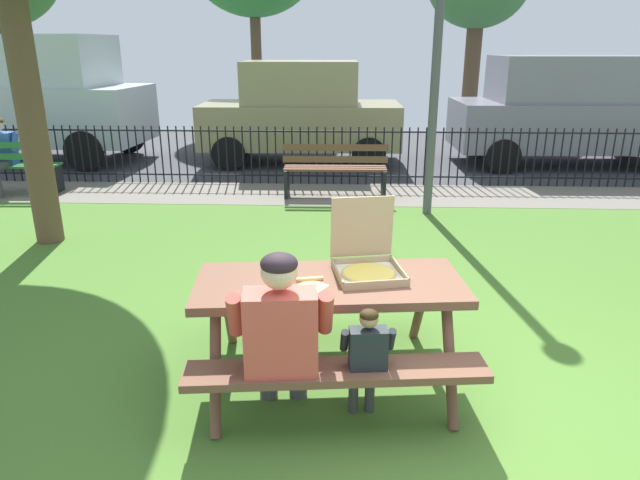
# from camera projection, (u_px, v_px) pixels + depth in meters

# --- Properties ---
(ground) EXTENTS (28.00, 10.52, 0.02)m
(ground) POSITION_uv_depth(u_px,v_px,m) (437.00, 332.00, 4.75)
(ground) COLOR #49752B
(cobblestone_walkway) EXTENTS (28.00, 1.40, 0.01)m
(cobblestone_walkway) POSITION_uv_depth(u_px,v_px,m) (394.00, 195.00, 9.05)
(cobblestone_walkway) COLOR slate
(street_asphalt) EXTENTS (28.00, 6.22, 0.01)m
(street_asphalt) POSITION_uv_depth(u_px,v_px,m) (380.00, 153.00, 12.65)
(street_asphalt) COLOR #38383D
(picnic_table_foreground) EXTENTS (1.94, 1.65, 0.79)m
(picnic_table_foreground) POSITION_uv_depth(u_px,v_px,m) (329.00, 304.00, 3.87)
(picnic_table_foreground) COLOR brown
(picnic_table_foreground) RESTS_ON ground
(pizza_box_open) EXTENTS (0.53, 0.56, 0.50)m
(pizza_box_open) POSITION_uv_depth(u_px,v_px,m) (367.00, 259.00, 3.92)
(pizza_box_open) COLOR tan
(pizza_box_open) RESTS_ON picnic_table_foreground
(pizza_slice_on_table) EXTENTS (0.22, 0.24, 0.02)m
(pizza_slice_on_table) POSITION_uv_depth(u_px,v_px,m) (311.00, 284.00, 3.74)
(pizza_slice_on_table) COLOR #F8D468
(pizza_slice_on_table) RESTS_ON picnic_table_foreground
(adult_at_table) EXTENTS (0.63, 0.62, 1.19)m
(adult_at_table) POSITION_uv_depth(u_px,v_px,m) (281.00, 333.00, 3.36)
(adult_at_table) COLOR #464646
(adult_at_table) RESTS_ON ground
(child_at_table) EXTENTS (0.33, 0.33, 0.84)m
(child_at_table) POSITION_uv_depth(u_px,v_px,m) (366.00, 355.00, 3.40)
(child_at_table) COLOR #3B3B3B
(child_at_table) RESTS_ON ground
(iron_fence_streetside) EXTENTS (18.93, 0.03, 0.98)m
(iron_fence_streetside) POSITION_uv_depth(u_px,v_px,m) (392.00, 156.00, 9.55)
(iron_fence_streetside) COLOR black
(iron_fence_streetside) RESTS_ON ground
(park_bench_left) EXTENTS (1.62, 0.53, 0.85)m
(park_bench_left) POSITION_uv_depth(u_px,v_px,m) (6.00, 168.00, 9.04)
(park_bench_left) COLOR #23642F
(park_bench_left) RESTS_ON ground
(park_bench_center) EXTENTS (1.60, 0.48, 0.85)m
(park_bench_center) POSITION_uv_depth(u_px,v_px,m) (335.00, 171.00, 8.83)
(park_bench_center) COLOR brown
(park_bench_center) RESTS_ON ground
(parked_car_far_left) EXTENTS (4.80, 2.29, 2.46)m
(parked_car_far_left) POSITION_uv_depth(u_px,v_px,m) (26.00, 96.00, 11.39)
(parked_car_far_left) COLOR #B2BBC3
(parked_car_far_left) RESTS_ON ground
(parked_car_left) EXTENTS (3.92, 1.88, 1.98)m
(parked_car_left) POSITION_uv_depth(u_px,v_px,m) (301.00, 112.00, 11.27)
(parked_car_left) COLOR #948B5F
(parked_car_left) RESTS_ON ground
(parked_car_center) EXTENTS (4.63, 2.01, 2.08)m
(parked_car_center) POSITION_uv_depth(u_px,v_px,m) (575.00, 109.00, 11.02)
(parked_car_center) COLOR gray
(parked_car_center) RESTS_ON ground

